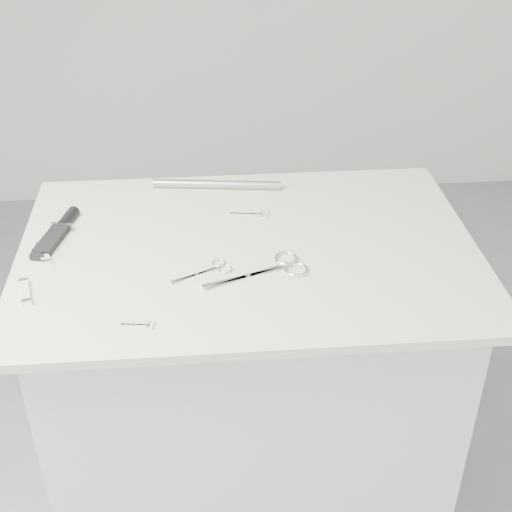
{
  "coord_description": "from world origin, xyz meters",
  "views": [
    {
      "loc": [
        -0.1,
        -1.31,
        1.75
      ],
      "look_at": [
        0.01,
        -0.04,
        0.92
      ],
      "focal_mm": 50.0,
      "sensor_mm": 36.0,
      "label": 1
    }
  ],
  "objects": [
    {
      "name": "sheathed_knife",
      "position": [
        -0.42,
        0.09,
        0.93
      ],
      "size": [
        0.08,
        0.19,
        0.02
      ],
      "rotation": [
        0.0,
        0.0,
        1.31
      ],
      "color": "black",
      "rests_on": "display_board"
    },
    {
      "name": "embroidery_scissors_a",
      "position": [
        -0.08,
        -0.09,
        0.92
      ],
      "size": [
        0.13,
        0.09,
        0.0
      ],
      "rotation": [
        0.0,
        0.0,
        0.46
      ],
      "color": "white",
      "rests_on": "display_board"
    },
    {
      "name": "metal_rail",
      "position": [
        -0.06,
        0.28,
        0.93
      ],
      "size": [
        0.32,
        0.06,
        0.02
      ],
      "primitive_type": "cylinder",
      "rotation": [
        0.0,
        1.57,
        -0.13
      ],
      "color": "#95989D",
      "rests_on": "display_board"
    },
    {
      "name": "display_board",
      "position": [
        0.0,
        0.0,
        0.91
      ],
      "size": [
        1.0,
        0.7,
        0.02
      ],
      "primitive_type": "cube",
      "color": "beige",
      "rests_on": "plinth"
    },
    {
      "name": "pocket_knife_a",
      "position": [
        -0.44,
        0.0,
        0.93
      ],
      "size": [
        0.05,
        0.09,
        0.01
      ],
      "rotation": [
        0.0,
        0.0,
        1.91
      ],
      "color": "silver",
      "rests_on": "display_board"
    },
    {
      "name": "pocket_knife_b",
      "position": [
        -0.45,
        -0.14,
        0.93
      ],
      "size": [
        0.04,
        0.08,
        0.01
      ],
      "rotation": [
        0.0,
        0.0,
        1.82
      ],
      "color": "silver",
      "rests_on": "display_board"
    },
    {
      "name": "tiny_scissors",
      "position": [
        -0.22,
        -0.26,
        0.92
      ],
      "size": [
        0.07,
        0.03,
        0.0
      ],
      "rotation": [
        0.0,
        0.0,
        -0.14
      ],
      "color": "white",
      "rests_on": "display_board"
    },
    {
      "name": "plinth",
      "position": [
        0.0,
        0.0,
        0.45
      ],
      "size": [
        0.9,
        0.6,
        0.9
      ],
      "primitive_type": "cube",
      "color": "silver",
      "rests_on": "ground"
    },
    {
      "name": "large_shears",
      "position": [
        0.05,
        -0.09,
        0.92
      ],
      "size": [
        0.22,
        0.13,
        0.01
      ],
      "rotation": [
        0.0,
        0.0,
        0.36
      ],
      "color": "white",
      "rests_on": "display_board"
    },
    {
      "name": "embroidery_scissors_b",
      "position": [
        0.03,
        0.14,
        0.92
      ],
      "size": [
        0.09,
        0.04,
        0.0
      ],
      "rotation": [
        0.0,
        0.0,
        -0.15
      ],
      "color": "white",
      "rests_on": "display_board"
    }
  ]
}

